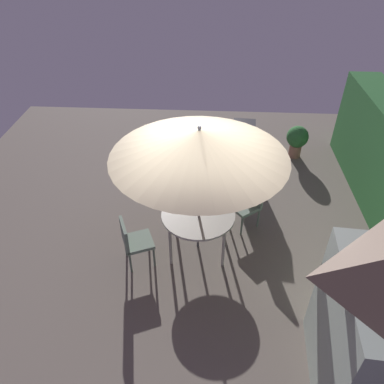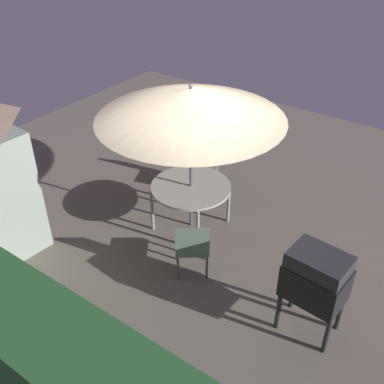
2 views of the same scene
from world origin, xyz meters
name	(u,v)px [view 1 (image 1 of 2)]	position (x,y,z in m)	size (l,w,h in m)	color
ground_plane	(203,241)	(0.00, 0.00, 0.00)	(11.00, 11.00, 0.00)	#6B6056
patio_table	(198,216)	(0.11, -0.10, 0.70)	(1.25, 1.25, 0.76)	#B2ADA3
patio_umbrella	(199,143)	(0.11, -0.10, 2.12)	(2.71, 2.71, 2.40)	#4C4C51
bbq_grill	(243,140)	(-2.28, 0.77, 0.85)	(0.74, 0.56, 1.20)	black
chair_near_shed	(248,202)	(-0.56, 0.80, 0.52)	(0.65, 0.65, 0.90)	slate
chair_far_side	(133,240)	(0.55, -1.15, 0.52)	(0.60, 0.61, 0.90)	slate
potted_plant_by_shed	(297,139)	(-3.06, 2.12, 0.48)	(0.51, 0.51, 0.79)	#936651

